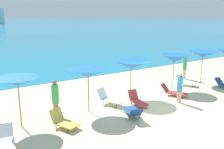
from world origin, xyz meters
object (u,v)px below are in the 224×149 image
umbrella_4 (174,58)px  beachgoer_3 (55,97)px  lounge_chair_9 (186,81)px  umbrella_2 (88,73)px  lounge_chair_7 (173,92)px  beachgoer_1 (185,66)px  lounge_chair_2 (110,98)px  lounge_chair_3 (137,100)px  umbrella_5 (203,54)px  lounge_chair_5 (7,140)px  lounge_chair_0 (133,111)px  lounge_chair_8 (63,121)px  beachgoer_0 (180,87)px  umbrella_3 (131,65)px  umbrella_1 (18,82)px

umbrella_4 → beachgoer_3: bearing=-179.5°
lounge_chair_9 → umbrella_2: bearing=157.7°
lounge_chair_7 → beachgoer_1: bearing=7.9°
lounge_chair_2 → lounge_chair_3: 1.48m
umbrella_5 → lounge_chair_5: bearing=-172.4°
lounge_chair_0 → lounge_chair_8: 3.24m
umbrella_2 → lounge_chair_9: bearing=3.9°
lounge_chair_7 → beachgoer_3: beachgoer_3 is taller
umbrella_4 → beachgoer_0: size_ratio=1.35×
lounge_chair_3 → lounge_chair_7: 2.77m
umbrella_3 → beachgoer_1: bearing=11.7°
lounge_chair_9 → lounge_chair_5: bearing=163.1°
umbrella_3 → umbrella_4: (3.31, -0.17, 0.08)m
umbrella_5 → beachgoer_1: (-0.04, 1.46, -1.06)m
umbrella_1 → beachgoer_0: 8.22m
umbrella_5 → beachgoer_0: 4.98m
umbrella_3 → lounge_chair_0: umbrella_3 is taller
umbrella_3 → lounge_chair_7: umbrella_3 is taller
umbrella_1 → lounge_chair_3: bearing=-7.0°
umbrella_4 → umbrella_5: size_ratio=1.00×
umbrella_2 → lounge_chair_8: (-1.75, -0.97, -1.69)m
umbrella_3 → umbrella_4: 3.32m
beachgoer_1 → umbrella_2: bearing=125.5°
lounge_chair_3 → beachgoer_1: beachgoer_1 is taller
lounge_chair_9 → beachgoer_3: beachgoer_3 is taller
umbrella_3 → umbrella_5: size_ratio=1.00×
beachgoer_1 → lounge_chair_9: bearing=157.8°
lounge_chair_8 → beachgoer_3: bearing=60.9°
lounge_chair_5 → lounge_chair_8: (2.36, 0.43, 0.01)m
umbrella_1 → lounge_chair_8: umbrella_1 is taller
lounge_chair_5 → beachgoer_1: size_ratio=0.88×
lounge_chair_7 → lounge_chair_8: size_ratio=1.15×
umbrella_4 → lounge_chair_2: size_ratio=1.39×
lounge_chair_3 → beachgoer_0: 2.44m
lounge_chair_5 → beachgoer_0: beachgoer_0 is taller
umbrella_2 → umbrella_5: size_ratio=0.97×
lounge_chair_3 → beachgoer_1: (6.55, 2.44, 0.70)m
umbrella_1 → umbrella_4: (9.60, 0.30, 0.04)m
umbrella_2 → lounge_chair_2: 2.19m
lounge_chair_3 → beachgoer_1: 7.03m
umbrella_5 → lounge_chair_9: (-1.41, 0.15, -1.76)m
umbrella_3 → umbrella_4: umbrella_4 is taller
umbrella_1 → umbrella_5: bearing=1.3°
lounge_chair_2 → lounge_chair_5: (-5.53, -1.69, -0.06)m
lounge_chair_9 → lounge_chair_2: bearing=155.9°
umbrella_3 → umbrella_4: bearing=-2.9°
lounge_chair_2 → umbrella_4: bearing=-19.3°
beachgoer_1 → lounge_chair_7: bearing=146.7°
umbrella_3 → beachgoer_1: size_ratio=1.25×
umbrella_4 → lounge_chair_2: umbrella_4 is taller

